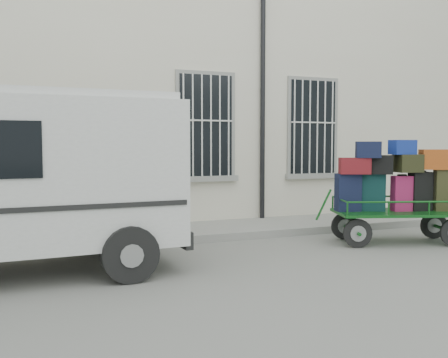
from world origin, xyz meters
name	(u,v)px	position (x,y,z in m)	size (l,w,h in m)	color
ground	(287,253)	(0.00, 0.00, 0.00)	(80.00, 80.00, 0.00)	slate
building	(188,101)	(0.00, 5.50, 3.00)	(24.00, 5.15, 6.00)	beige
sidewalk	(236,229)	(0.00, 2.20, 0.07)	(24.00, 1.70, 0.15)	gray
luggage_cart	(396,190)	(2.34, 0.07, 1.00)	(2.74, 1.72, 1.92)	black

